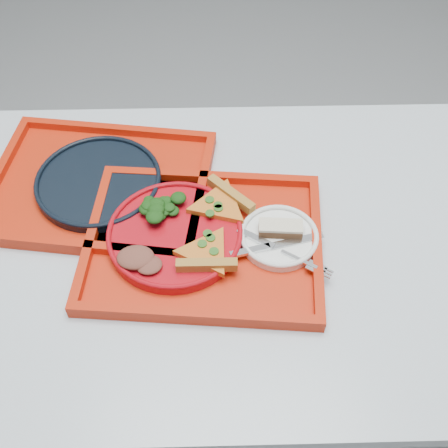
{
  "coord_description": "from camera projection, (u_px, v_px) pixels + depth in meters",
  "views": [
    {
      "loc": [
        -0.07,
        -0.68,
        1.62
      ],
      "look_at": [
        -0.06,
        0.01,
        0.78
      ],
      "focal_mm": 45.0,
      "sensor_mm": 36.0,
      "label": 1
    }
  ],
  "objects": [
    {
      "name": "pizza_slice_a",
      "position": [
        207.0,
        251.0,
        1.03
      ],
      "size": [
        0.11,
        0.13,
        0.02
      ],
      "primitive_type": null,
      "rotation": [
        0.0,
        0.0,
        1.57
      ],
      "color": "orange",
      "rests_on": "dinner_plate"
    },
    {
      "name": "tray_main",
      "position": [
        204.0,
        244.0,
        1.09
      ],
      "size": [
        0.48,
        0.39,
        0.01
      ],
      "primitive_type": "cube",
      "rotation": [
        0.0,
        0.0,
        -0.09
      ],
      "color": "#B62009",
      "rests_on": "table"
    },
    {
      "name": "navy_plate",
      "position": [
        99.0,
        183.0,
        1.17
      ],
      "size": [
        0.26,
        0.26,
        0.02
      ],
      "primitive_type": "cylinder",
      "color": "black",
      "rests_on": "tray_far"
    },
    {
      "name": "fork",
      "position": [
        281.0,
        250.0,
        1.05
      ],
      "size": [
        0.17,
        0.12,
        0.01
      ],
      "primitive_type": "cube",
      "rotation": [
        0.0,
        0.0,
        -0.58
      ],
      "color": "silver",
      "rests_on": "side_plate"
    },
    {
      "name": "salad_heap",
      "position": [
        162.0,
        207.0,
        1.09
      ],
      "size": [
        0.08,
        0.07,
        0.04
      ],
      "primitive_type": "ellipsoid",
      "color": "black",
      "rests_on": "dinner_plate"
    },
    {
      "name": "knife",
      "position": [
        277.0,
        245.0,
        1.06
      ],
      "size": [
        0.18,
        0.06,
        0.01
      ],
      "primitive_type": "cube",
      "rotation": [
        0.0,
        0.0,
        0.25
      ],
      "color": "silver",
      "rests_on": "side_plate"
    },
    {
      "name": "tray_far",
      "position": [
        100.0,
        187.0,
        1.18
      ],
      "size": [
        0.5,
        0.41,
        0.01
      ],
      "primitive_type": "cube",
      "rotation": [
        0.0,
        0.0,
        -0.14
      ],
      "color": "#B62009",
      "rests_on": "table"
    },
    {
      "name": "meat_portion",
      "position": [
        136.0,
        257.0,
        1.02
      ],
      "size": [
        0.07,
        0.06,
        0.02
      ],
      "primitive_type": "ellipsoid",
      "color": "brown",
      "rests_on": "dinner_plate"
    },
    {
      "name": "dinner_plate",
      "position": [
        175.0,
        236.0,
        1.08
      ],
      "size": [
        0.26,
        0.26,
        0.02
      ],
      "primitive_type": "cylinder",
      "color": "#A70B14",
      "rests_on": "tray_main"
    },
    {
      "name": "dessert_bar",
      "position": [
        281.0,
        228.0,
        1.07
      ],
      "size": [
        0.09,
        0.04,
        0.02
      ],
      "rotation": [
        0.0,
        0.0,
        -0.07
      ],
      "color": "#4C2F19",
      "rests_on": "side_plate"
    },
    {
      "name": "side_plate",
      "position": [
        279.0,
        238.0,
        1.08
      ],
      "size": [
        0.15,
        0.15,
        0.01
      ],
      "primitive_type": "cylinder",
      "color": "white",
      "rests_on": "tray_main"
    },
    {
      "name": "table",
      "position": [
        251.0,
        259.0,
        1.16
      ],
      "size": [
        1.6,
        0.8,
        0.75
      ],
      "color": "#ADB9C2",
      "rests_on": "ground"
    },
    {
      "name": "ground",
      "position": [
        242.0,
        390.0,
        1.69
      ],
      "size": [
        10.0,
        10.0,
        0.0
      ],
      "primitive_type": "plane",
      "color": "gray",
      "rests_on": "ground"
    },
    {
      "name": "pizza_slice_b",
      "position": [
        219.0,
        203.0,
        1.11
      ],
      "size": [
        0.18,
        0.18,
        0.02
      ],
      "primitive_type": null,
      "rotation": [
        0.0,
        0.0,
        3.91
      ],
      "color": "orange",
      "rests_on": "dinner_plate"
    }
  ]
}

